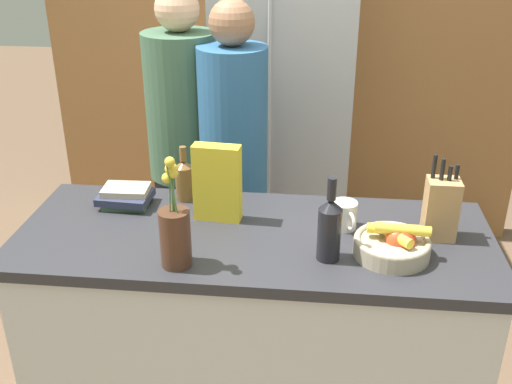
{
  "coord_description": "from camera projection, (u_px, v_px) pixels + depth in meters",
  "views": [
    {
      "loc": [
        0.2,
        -1.8,
        1.93
      ],
      "look_at": [
        0.0,
        0.08,
        1.03
      ],
      "focal_mm": 42.0,
      "sensor_mm": 36.0,
      "label": 1
    }
  ],
  "objects": [
    {
      "name": "coffee_mug",
      "position": [
        344.0,
        215.0,
        2.09
      ],
      "size": [
        0.09,
        0.12,
        0.1
      ],
      "color": "silver",
      "rests_on": "kitchen_island"
    },
    {
      "name": "refrigerator",
      "position": [
        284.0,
        99.0,
        3.31
      ],
      "size": [
        0.73,
        0.62,
        1.93
      ],
      "color": "#B7B7BC",
      "rests_on": "ground_plane"
    },
    {
      "name": "kitchen_island",
      "position": [
        254.0,
        337.0,
        2.27
      ],
      "size": [
        1.65,
        0.65,
        0.91
      ],
      "color": "silver",
      "rests_on": "ground_plane"
    },
    {
      "name": "bottle_vinegar",
      "position": [
        184.0,
        179.0,
        2.28
      ],
      "size": [
        0.07,
        0.07,
        0.22
      ],
      "color": "brown",
      "rests_on": "kitchen_island"
    },
    {
      "name": "person_in_blue",
      "position": [
        234.0,
        162.0,
        2.63
      ],
      "size": [
        0.3,
        0.3,
        1.61
      ],
      "rotation": [
        0.0,
        0.0,
        -0.33
      ],
      "color": "#383842",
      "rests_on": "ground_plane"
    },
    {
      "name": "cereal_box",
      "position": [
        217.0,
        183.0,
        2.11
      ],
      "size": [
        0.17,
        0.07,
        0.28
      ],
      "color": "yellow",
      "rests_on": "kitchen_island"
    },
    {
      "name": "back_wall_wood",
      "position": [
        287.0,
        26.0,
        3.49
      ],
      "size": [
        2.85,
        0.12,
        2.6
      ],
      "color": "#9E6B3D",
      "rests_on": "ground_plane"
    },
    {
      "name": "flower_vase",
      "position": [
        175.0,
        233.0,
        1.84
      ],
      "size": [
        0.1,
        0.1,
        0.37
      ],
      "color": "#4C2D1E",
      "rests_on": "kitchen_island"
    },
    {
      "name": "fruit_bowl",
      "position": [
        393.0,
        244.0,
        1.92
      ],
      "size": [
        0.25,
        0.25,
        0.12
      ],
      "color": "tan",
      "rests_on": "kitchen_island"
    },
    {
      "name": "knife_block",
      "position": [
        441.0,
        208.0,
        2.0
      ],
      "size": [
        0.11,
        0.09,
        0.29
      ],
      "color": "tan",
      "rests_on": "kitchen_island"
    },
    {
      "name": "bottle_oil",
      "position": [
        329.0,
        228.0,
        1.88
      ],
      "size": [
        0.08,
        0.08,
        0.28
      ],
      "color": "black",
      "rests_on": "kitchen_island"
    },
    {
      "name": "book_stack",
      "position": [
        126.0,
        196.0,
        2.25
      ],
      "size": [
        0.2,
        0.16,
        0.07
      ],
      "color": "#3D6047",
      "rests_on": "kitchen_island"
    },
    {
      "name": "person_at_sink",
      "position": [
        185.0,
        147.0,
        2.77
      ],
      "size": [
        0.33,
        0.33,
        1.64
      ],
      "rotation": [
        0.0,
        0.0,
        -0.07
      ],
      "color": "#383842",
      "rests_on": "ground_plane"
    }
  ]
}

